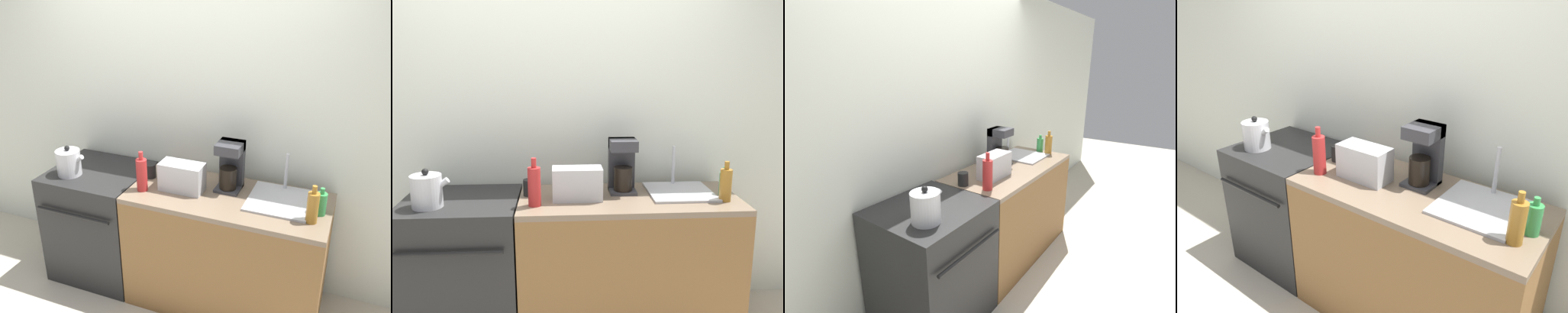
% 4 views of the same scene
% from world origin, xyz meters
% --- Properties ---
extents(ground_plane, '(12.00, 12.00, 0.00)m').
position_xyz_m(ground_plane, '(0.00, 0.00, 0.00)').
color(ground_plane, beige).
extents(wall_back, '(8.00, 0.05, 2.60)m').
position_xyz_m(wall_back, '(0.00, 0.72, 1.30)').
color(wall_back, silver).
rests_on(wall_back, ground_plane).
extents(stove, '(0.72, 0.70, 0.92)m').
position_xyz_m(stove, '(-0.57, 0.33, 0.47)').
color(stove, black).
rests_on(stove, ground_plane).
extents(counter_block, '(1.40, 0.64, 0.92)m').
position_xyz_m(counter_block, '(0.50, 0.32, 0.46)').
color(counter_block, brown).
rests_on(counter_block, ground_plane).
extents(kettle, '(0.23, 0.18, 0.24)m').
position_xyz_m(kettle, '(-0.73, 0.20, 1.02)').
color(kettle, silver).
rests_on(kettle, stove).
extents(toaster, '(0.31, 0.16, 0.20)m').
position_xyz_m(toaster, '(0.17, 0.29, 1.02)').
color(toaster, '#BCBCC1').
rests_on(toaster, counter_block).
extents(coffee_maker, '(0.17, 0.19, 0.36)m').
position_xyz_m(coffee_maker, '(0.47, 0.44, 1.10)').
color(coffee_maker, '#333338').
rests_on(coffee_maker, counter_block).
extents(sink_tray, '(0.42, 0.44, 0.28)m').
position_xyz_m(sink_tray, '(0.85, 0.39, 0.93)').
color(sink_tray, '#B7B7BC').
rests_on(sink_tray, counter_block).
extents(bottle_red, '(0.08, 0.08, 0.29)m').
position_xyz_m(bottle_red, '(-0.09, 0.18, 1.04)').
color(bottle_red, '#B72828').
rests_on(bottle_red, counter_block).
extents(bottle_amber, '(0.07, 0.07, 0.25)m').
position_xyz_m(bottle_amber, '(1.08, 0.20, 1.02)').
color(bottle_amber, '#9E6B23').
rests_on(bottle_amber, counter_block).
extents(bottle_green, '(0.07, 0.07, 0.19)m').
position_xyz_m(bottle_green, '(1.12, 0.31, 0.99)').
color(bottle_green, '#338C47').
rests_on(bottle_green, counter_block).
extents(cup_black, '(0.08, 0.08, 0.11)m').
position_xyz_m(cup_black, '(-0.14, 0.39, 0.97)').
color(cup_black, black).
rests_on(cup_black, counter_block).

